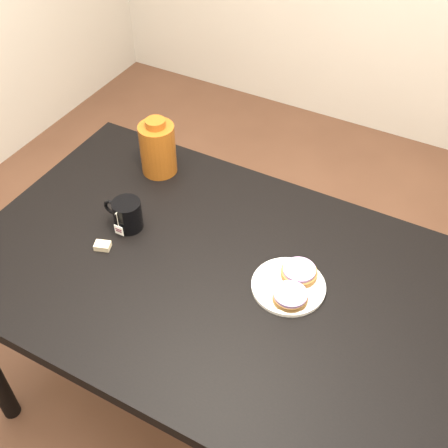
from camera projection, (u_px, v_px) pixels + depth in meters
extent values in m
plane|color=brown|center=(216.00, 402.00, 2.09)|extent=(4.00, 4.00, 0.00)
cube|color=black|center=(213.00, 274.00, 1.59)|extent=(1.40, 0.90, 0.04)
cylinder|color=black|center=(125.00, 214.00, 2.31)|extent=(0.06, 0.06, 0.71)
cylinder|color=black|center=(438.00, 338.00, 1.87)|extent=(0.06, 0.06, 0.71)
cylinder|color=white|center=(288.00, 286.00, 1.52)|extent=(0.20, 0.20, 0.01)
torus|color=white|center=(289.00, 285.00, 1.52)|extent=(0.20, 0.20, 0.01)
cylinder|color=brown|center=(299.00, 273.00, 1.54)|extent=(0.13, 0.13, 0.02)
cylinder|color=#9A7AA4|center=(299.00, 270.00, 1.53)|extent=(0.12, 0.12, 0.01)
cylinder|color=brown|center=(290.00, 297.00, 1.47)|extent=(0.11, 0.11, 0.02)
cylinder|color=#9A7AA4|center=(291.00, 294.00, 1.47)|extent=(0.10, 0.10, 0.01)
cylinder|color=black|center=(128.00, 215.00, 1.66)|extent=(0.09, 0.09, 0.10)
cylinder|color=black|center=(126.00, 205.00, 1.63)|extent=(0.07, 0.07, 0.00)
torus|color=black|center=(111.00, 207.00, 1.68)|extent=(0.05, 0.01, 0.05)
cylinder|color=beige|center=(117.00, 219.00, 1.62)|extent=(0.00, 0.00, 0.05)
cube|color=white|center=(119.00, 230.00, 1.65)|extent=(0.03, 0.00, 0.03)
cube|color=#C6B793|center=(103.00, 246.00, 1.62)|extent=(0.05, 0.05, 0.02)
cylinder|color=#612C0C|center=(158.00, 149.00, 1.83)|extent=(0.12, 0.12, 0.18)
cylinder|color=#612C0C|center=(155.00, 123.00, 1.76)|extent=(0.06, 0.06, 0.02)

